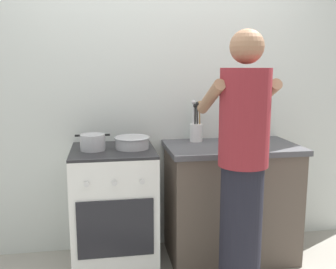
# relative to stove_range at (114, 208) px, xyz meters

# --- Properties ---
(back_wall) EXTENTS (3.20, 0.10, 2.50)m
(back_wall) POSITION_rel_stove_range_xyz_m (0.55, 0.35, 0.80)
(back_wall) COLOR silver
(back_wall) RESTS_ON ground
(countertop) EXTENTS (1.00, 0.60, 0.90)m
(countertop) POSITION_rel_stove_range_xyz_m (0.90, 0.00, 0.00)
(countertop) COLOR brown
(countertop) RESTS_ON ground
(stove_range) EXTENTS (0.60, 0.62, 0.90)m
(stove_range) POSITION_rel_stove_range_xyz_m (0.00, 0.00, 0.00)
(stove_range) COLOR white
(stove_range) RESTS_ON ground
(pot) EXTENTS (0.24, 0.18, 0.11)m
(pot) POSITION_rel_stove_range_xyz_m (-0.14, -0.01, 0.51)
(pot) COLOR #B2B2B7
(pot) RESTS_ON stove_range
(mixing_bowl) EXTENTS (0.26, 0.26, 0.09)m
(mixing_bowl) POSITION_rel_stove_range_xyz_m (0.14, 0.00, 0.50)
(mixing_bowl) COLOR #B7B7BC
(mixing_bowl) RESTS_ON stove_range
(utensil_crock) EXTENTS (0.10, 0.10, 0.33)m
(utensil_crock) POSITION_rel_stove_range_xyz_m (0.66, 0.18, 0.55)
(utensil_crock) COLOR silver
(utensil_crock) RESTS_ON countertop
(spice_bottle) EXTENTS (0.04, 0.04, 0.09)m
(spice_bottle) POSITION_rel_stove_range_xyz_m (0.96, 0.04, 0.49)
(spice_bottle) COLOR silver
(spice_bottle) RESTS_ON countertop
(oil_bottle) EXTENTS (0.06, 0.06, 0.24)m
(oil_bottle) POSITION_rel_stove_range_xyz_m (1.14, 0.03, 0.55)
(oil_bottle) COLOR gold
(oil_bottle) RESTS_ON countertop
(person) EXTENTS (0.41, 0.50, 1.70)m
(person) POSITION_rel_stove_range_xyz_m (0.76, -0.59, 0.41)
(person) COLOR black
(person) RESTS_ON ground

